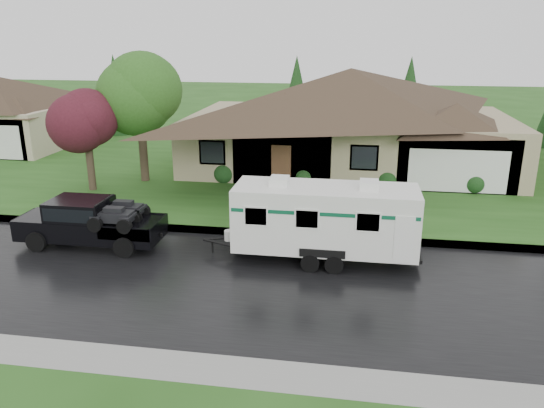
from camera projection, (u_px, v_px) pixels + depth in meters
The scene contains 10 objects.
ground at pixel (279, 260), 18.65m from camera, with size 140.00×140.00×0.00m, color #255219.
road at pixel (270, 285), 16.77m from camera, with size 140.00×8.00×0.01m, color black.
curb at pixel (288, 235), 20.74m from camera, with size 140.00×0.50×0.15m, color gray.
lawn at pixel (315, 161), 32.73m from camera, with size 140.00×26.00×0.15m, color #255219.
house_main at pixel (355, 107), 30.21m from camera, with size 19.44×10.80×6.90m.
tree_left_green at pixel (139, 93), 26.83m from camera, with size 3.97×3.97×6.57m.
tree_red at pixel (86, 120), 25.49m from camera, with size 3.02×3.02×5.00m.
shrub_row at pixel (345, 177), 26.89m from camera, with size 13.60×1.00×1.00m.
pickup_truck at pixel (88, 221), 19.67m from camera, with size 5.32×2.02×1.77m.
travel_trailer at pixel (325, 218), 18.15m from camera, with size 6.57×2.31×2.95m.
Camera 1 is at (2.48, -16.98, 7.56)m, focal length 35.00 mm.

